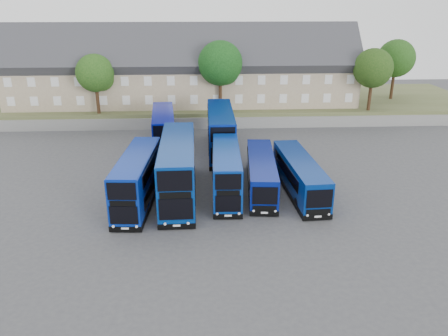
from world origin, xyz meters
TOP-DOWN VIEW (x-y plane):
  - ground at (0.00, 0.00)m, footprint 120.00×120.00m
  - retaining_wall at (0.00, 24.00)m, footprint 70.00×0.40m
  - earth_bank at (0.00, 34.00)m, footprint 80.00×20.00m
  - terrace_row at (-3.00, 30.00)m, footprint 48.00×10.40m
  - dd_front_left at (-5.86, 1.73)m, footprint 3.09×10.59m
  - dd_front_mid at (-2.57, 2.93)m, footprint 3.06×12.41m
  - dd_front_right at (1.57, 3.18)m, footprint 2.59×10.11m
  - dd_rear_left at (-4.88, 16.47)m, footprint 3.24×10.60m
  - dd_rear_right at (1.54, 14.37)m, footprint 2.78×11.94m
  - coach_east_a at (4.72, 3.95)m, footprint 3.15×11.09m
  - coach_east_b at (8.00, 3.22)m, footprint 3.00×11.30m
  - tree_west at (-13.85, 25.10)m, footprint 4.80×4.80m
  - tree_mid at (2.15, 25.60)m, footprint 5.76×5.76m
  - tree_east at (22.15, 25.10)m, footprint 5.12×5.12m
  - tree_far at (28.15, 32.10)m, footprint 5.44×5.44m

SIDE VIEW (x-z plane):
  - ground at x=0.00m, z-range 0.00..0.00m
  - retaining_wall at x=0.00m, z-range 0.00..1.50m
  - earth_bank at x=0.00m, z-range 0.00..2.00m
  - coach_east_a at x=4.72m, z-range -0.03..2.96m
  - coach_east_b at x=8.00m, z-range -0.03..3.02m
  - dd_front_right at x=1.57m, z-range -0.04..3.95m
  - dd_rear_left at x=-4.88m, z-range -0.04..4.11m
  - dd_front_left at x=-5.86m, z-range -0.04..4.12m
  - dd_rear_right at x=1.54m, z-range -0.04..4.70m
  - dd_front_mid at x=-2.57m, z-range -0.04..4.87m
  - terrace_row at x=-3.00m, z-range 1.00..12.20m
  - tree_west at x=-13.85m, z-range 3.23..10.88m
  - tree_east at x=22.15m, z-range 3.31..11.47m
  - tree_far at x=28.15m, z-range 3.39..12.06m
  - tree_mid at x=2.15m, z-range 3.48..12.66m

